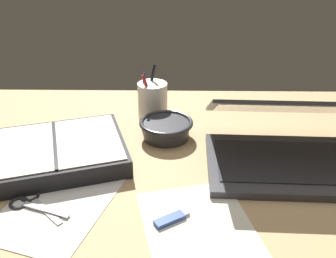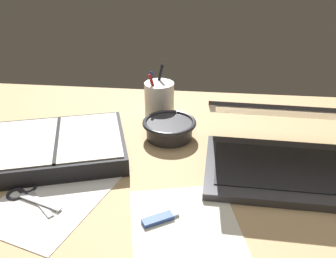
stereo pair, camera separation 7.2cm
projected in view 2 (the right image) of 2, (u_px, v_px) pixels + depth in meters
The scene contains 9 objects.
desk_top at pixel (153, 179), 83.54cm from camera, with size 140.00×100.00×2.00cm, color tan.
laptop at pixel (286, 150), 83.13cm from camera, with size 36.15×30.46×18.59cm.
bowl at pixel (169, 128), 97.28cm from camera, with size 14.02×14.02×4.82cm.
pen_cup at pixel (159, 100), 106.58cm from camera, with size 8.39×8.39×15.25cm.
planner at pixel (58, 147), 89.65cm from camera, with size 37.51×33.20×4.81cm.
scissors at pixel (26, 194), 76.78cm from camera, with size 13.16×10.47×0.80cm.
paper_sheet_front at pixel (188, 236), 66.52cm from camera, with size 19.65×28.30×0.16cm, color silver.
paper_sheet_beside_planner at pixel (53, 198), 76.14cm from camera, with size 18.99×26.41×0.16cm, color white.
usb_drive at pixel (159, 219), 69.87cm from camera, with size 6.96×5.17×1.00cm.
Camera 2 is at (10.72, -67.61, 50.30)cm, focal length 40.00 mm.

